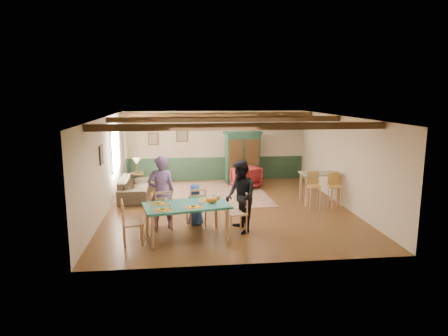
{
  "coord_description": "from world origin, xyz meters",
  "views": [
    {
      "loc": [
        -1.38,
        -11.41,
        3.36
      ],
      "look_at": [
        -0.08,
        0.34,
        1.15
      ],
      "focal_mm": 32.0,
      "sensor_mm": 36.0,
      "label": 1
    }
  ],
  "objects": [
    {
      "name": "ceiling_beam_front",
      "position": [
        0.0,
        -2.3,
        2.61
      ],
      "size": [
        6.95,
        0.16,
        0.16
      ],
      "primitive_type": "cube",
      "color": "#301E0D",
      "rests_on": "ceiling"
    },
    {
      "name": "ceiling",
      "position": [
        0.0,
        0.0,
        2.7
      ],
      "size": [
        7.0,
        8.0,
        0.02
      ],
      "primitive_type": "cube",
      "color": "silver",
      "rests_on": "wall_back"
    },
    {
      "name": "cat",
      "position": [
        -0.66,
        -2.37,
        0.91
      ],
      "size": [
        0.41,
        0.23,
        0.19
      ],
      "primitive_type": null,
      "rotation": [
        0.0,
        0.0,
        0.21
      ],
      "color": "orange",
      "rests_on": "dining_table"
    },
    {
      "name": "dining_chair_end_right",
      "position": [
        -0.05,
        -2.13,
        0.51
      ],
      "size": [
        0.56,
        0.54,
        1.03
      ],
      "primitive_type": null,
      "rotation": [
        0.0,
        0.0,
        -1.36
      ],
      "color": "tan",
      "rests_on": "floor"
    },
    {
      "name": "bar_stool_right",
      "position": [
        3.14,
        -0.4,
        0.53
      ],
      "size": [
        0.38,
        0.42,
        1.06
      ],
      "primitive_type": null,
      "rotation": [
        0.0,
        0.0,
        0.01
      ],
      "color": "tan",
      "rests_on": "floor"
    },
    {
      "name": "person_man",
      "position": [
        -1.87,
        -1.63,
        0.93
      ],
      "size": [
        0.76,
        0.58,
        1.86
      ],
      "primitive_type": "imported",
      "rotation": [
        0.0,
        0.0,
        3.35
      ],
      "color": "slate",
      "rests_on": "floor"
    },
    {
      "name": "armchair",
      "position": [
        0.95,
        2.42,
        0.39
      ],
      "size": [
        1.16,
        1.17,
        0.78
      ],
      "primitive_type": "imported",
      "rotation": [
        0.0,
        0.0,
        -2.55
      ],
      "color": "#551116",
      "rests_on": "floor"
    },
    {
      "name": "ceiling_beam_mid",
      "position": [
        0.0,
        0.4,
        2.61
      ],
      "size": [
        6.95,
        0.16,
        0.16
      ],
      "primitive_type": "cube",
      "color": "#301E0D",
      "rests_on": "ceiling"
    },
    {
      "name": "place_setting_far_left",
      "position": [
        -1.9,
        -2.25,
        0.87
      ],
      "size": [
        0.49,
        0.41,
        0.11
      ],
      "primitive_type": null,
      "rotation": [
        0.0,
        0.0,
        0.21
      ],
      "color": "gold",
      "rests_on": "dining_table"
    },
    {
      "name": "place_setting_near_center",
      "position": [
        -1.1,
        -2.63,
        0.87
      ],
      "size": [
        0.49,
        0.41,
        0.11
      ],
      "primitive_type": null,
      "rotation": [
        0.0,
        0.0,
        0.21
      ],
      "color": "gold",
      "rests_on": "dining_table"
    },
    {
      "name": "place_setting_far_right",
      "position": [
        -0.74,
        -2.0,
        0.87
      ],
      "size": [
        0.49,
        0.41,
        0.11
      ],
      "primitive_type": null,
      "rotation": [
        0.0,
        0.0,
        0.21
      ],
      "color": "gold",
      "rests_on": "dining_table"
    },
    {
      "name": "dining_chair_far_left",
      "position": [
        -1.85,
        -1.72,
        0.51
      ],
      "size": [
        0.54,
        0.56,
        1.03
      ],
      "primitive_type": null,
      "rotation": [
        0.0,
        0.0,
        3.35
      ],
      "color": "tan",
      "rests_on": "floor"
    },
    {
      "name": "window_left",
      "position": [
        -3.47,
        1.7,
        1.55
      ],
      "size": [
        0.06,
        1.6,
        1.3
      ],
      "primitive_type": null,
      "color": "white",
      "rests_on": "wall_left"
    },
    {
      "name": "person_woman",
      "position": [
        0.06,
        -2.1,
        0.89
      ],
      "size": [
        0.84,
        0.99,
        1.78
      ],
      "primitive_type": "imported",
      "rotation": [
        0.0,
        0.0,
        -1.36
      ],
      "color": "black",
      "rests_on": "floor"
    },
    {
      "name": "picture_back_b",
      "position": [
        -2.4,
        3.97,
        1.65
      ],
      "size": [
        0.38,
        0.04,
        0.48
      ],
      "primitive_type": null,
      "color": "gray",
      "rests_on": "wall_back"
    },
    {
      "name": "armoire",
      "position": [
        0.95,
        3.28,
        0.98
      ],
      "size": [
        1.44,
        0.7,
        1.96
      ],
      "primitive_type": "cube",
      "rotation": [
        0.0,
        0.0,
        0.11
      ],
      "color": "#133123",
      "rests_on": "floor"
    },
    {
      "name": "wall_right",
      "position": [
        3.5,
        0.0,
        1.35
      ],
      "size": [
        0.02,
        8.0,
        2.7
      ],
      "primitive_type": "cube",
      "color": "beige",
      "rests_on": "floor"
    },
    {
      "name": "counter_table",
      "position": [
        2.86,
        0.14,
        0.49
      ],
      "size": [
        1.2,
        0.72,
        0.98
      ],
      "primitive_type": null,
      "rotation": [
        0.0,
        0.0,
        0.03
      ],
      "color": "beige",
      "rests_on": "floor"
    },
    {
      "name": "place_setting_near_left",
      "position": [
        -1.79,
        -2.78,
        0.87
      ],
      "size": [
        0.49,
        0.41,
        0.11
      ],
      "primitive_type": null,
      "rotation": [
        0.0,
        0.0,
        0.21
      ],
      "color": "gold",
      "rests_on": "dining_table"
    },
    {
      "name": "wall_back",
      "position": [
        0.0,
        4.0,
        1.35
      ],
      "size": [
        7.0,
        0.02,
        2.7
      ],
      "primitive_type": "cube",
      "color": "beige",
      "rests_on": "floor"
    },
    {
      "name": "wainscot_back",
      "position": [
        0.0,
        3.98,
        0.45
      ],
      "size": [
        6.95,
        0.03,
        0.9
      ],
      "primitive_type": "cube",
      "color": "#1F3A27",
      "rests_on": "floor"
    },
    {
      "name": "dining_chair_end_left",
      "position": [
        -2.48,
        -2.65,
        0.51
      ],
      "size": [
        0.56,
        0.54,
        1.03
      ],
      "primitive_type": null,
      "rotation": [
        0.0,
        0.0,
        1.78
      ],
      "color": "tan",
      "rests_on": "floor"
    },
    {
      "name": "sofa",
      "position": [
        -2.9,
        1.58,
        0.33
      ],
      "size": [
        0.94,
        2.28,
        0.66
      ],
      "primitive_type": "imported",
      "rotation": [
        0.0,
        0.0,
        1.6
      ],
      "color": "#3F3427",
      "rests_on": "floor"
    },
    {
      "name": "bar_stool_left",
      "position": [
        2.51,
        -0.36,
        0.55
      ],
      "size": [
        0.41,
        0.44,
        1.09
      ],
      "primitive_type": null,
      "rotation": [
        0.0,
        0.0,
        -0.04
      ],
      "color": "tan",
      "rests_on": "floor"
    },
    {
      "name": "wall_left",
      "position": [
        -3.5,
        0.0,
        1.35
      ],
      "size": [
        0.02,
        8.0,
        2.7
      ],
      "primitive_type": "cube",
      "color": "beige",
      "rests_on": "floor"
    },
    {
      "name": "picture_left_wall",
      "position": [
        -3.47,
        -0.6,
        1.75
      ],
      "size": [
        0.04,
        0.42,
        0.52
      ],
      "primitive_type": null,
      "color": "gray",
      "rests_on": "wall_left"
    },
    {
      "name": "dining_table",
      "position": [
        -1.26,
        -2.39,
        0.41
      ],
      "size": [
        2.13,
        1.47,
        0.81
      ],
      "primitive_type": null,
      "rotation": [
        0.0,
        0.0,
        0.21
      ],
      "color": "#216B5E",
      "rests_on": "floor"
    },
    {
      "name": "ceiling_beam_back",
      "position": [
        0.0,
        3.0,
        2.61
      ],
      "size": [
        6.95,
        0.16,
        0.16
      ],
      "primitive_type": "cube",
      "color": "#301E0D",
      "rests_on": "ceiling"
    },
    {
      "name": "person_child",
      "position": [
        -1.02,
        -1.45,
        0.54
      ],
      "size": [
        0.59,
        0.45,
        1.09
      ],
      "primitive_type": "imported",
      "rotation": [
        0.0,
        0.0,
        3.35
      ],
      "color": "#264998",
      "rests_on": "floor"
    },
    {
      "name": "area_rug",
      "position": [
        -0.13,
        1.76,
        0.01
      ],
      "size": [
        3.36,
        3.94,
        0.01
      ],
      "primitive_type": "cube",
      "rotation": [
        0.0,
        0.0,
        0.03
      ],
      "color": "tan",
      "rests_on": "floor"
    },
    {
      "name": "table_lamp",
      "position": [
        -2.91,
        2.69,
        0.86
      ],
      "size": [
        0.31,
        0.31,
        0.54
      ],
      "primitive_type": null,
      "rotation": [
        0.0,
        0.0,
        -0.02
      ],
      "color": "beige",
      "rests_on": "end_table"
    },
    {
      "name": "dining_chair_far_right",
      "position": [
        -1.0,
        -1.54,
        0.51
      ],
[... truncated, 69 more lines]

